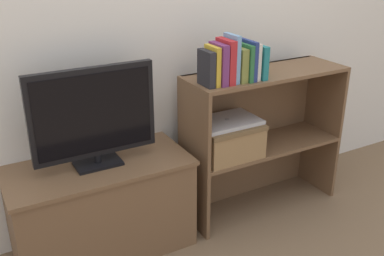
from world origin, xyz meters
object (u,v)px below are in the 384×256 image
tv (94,115)px  book_crimson (226,61)px  book_olive (238,64)px  book_ivory (252,60)px  book_skyblue (232,58)px  book_forest (243,62)px  book_plum (219,64)px  laptop (227,121)px  book_navy (248,60)px  book_teal (257,61)px  tv_stand (102,208)px  book_charcoal (206,68)px  book_mustard (212,66)px

tv → book_crimson: size_ratio=2.71×
book_olive → book_ivory: book_ivory is taller
book_skyblue → book_ivory: bearing=0.0°
book_crimson → tv: bearing=171.5°
book_crimson → book_forest: book_crimson is taller
book_plum → book_crimson: bearing=0.0°
tv → book_ivory: 0.84m
book_plum → book_skyblue: book_skyblue is taller
tv → laptop: (0.71, -0.05, -0.15)m
book_skyblue → book_navy: (0.10, 0.00, -0.02)m
book_teal → book_ivory: bearing=180.0°
laptop → tv_stand: bearing=175.5°
tv → book_ivory: book_ivory is taller
book_navy → book_teal: (0.06, 0.00, -0.01)m
tv_stand → book_charcoal: book_charcoal is taller
tv_stand → book_mustard: bearing=-9.7°
book_skyblue → laptop: book_skyblue is taller
book_plum → book_forest: (0.15, 0.00, -0.01)m
book_plum → laptop: size_ratio=0.60×
book_crimson → book_ivory: (0.16, 0.00, -0.02)m
book_mustard → book_olive: book_mustard is taller
book_skyblue → book_navy: 0.10m
book_olive → book_skyblue: bearing=180.0°
tv → tv_stand: bearing=90.0°
book_crimson → book_navy: book_crimson is taller
laptop → book_forest: bearing=-36.2°
book_charcoal → book_crimson: 0.11m
book_olive → book_navy: 0.06m
book_plum → book_olive: 0.12m
book_olive → laptop: size_ratio=0.50×
book_mustard → book_plum: size_ratio=0.96×
book_plum → book_navy: bearing=0.0°
book_crimson → book_olive: (0.07, 0.00, -0.02)m
book_charcoal → book_plum: size_ratio=0.87×
book_mustard → book_navy: book_navy is taller
tv → book_charcoal: book_charcoal is taller
book_teal → tv: bearing=173.4°
book_plum → book_navy: size_ratio=1.01×
book_charcoal → book_plum: (0.07, 0.00, 0.01)m
book_ivory → book_teal: bearing=0.0°
book_olive → book_forest: book_forest is taller
tv → book_crimson: (0.66, -0.10, 0.20)m
tv → laptop: size_ratio=1.74×
book_navy → book_teal: book_navy is taller
tv → book_charcoal: (0.55, -0.10, 0.17)m
tv_stand → book_teal: book_teal is taller
book_crimson → book_teal: 0.20m
tv_stand → book_olive: 1.00m
book_charcoal → book_olive: (0.18, 0.00, -0.00)m
tv_stand → book_forest: book_forest is taller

